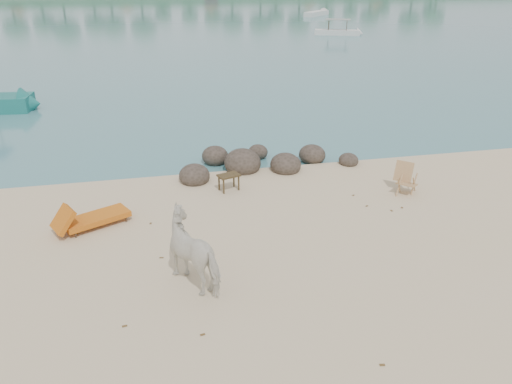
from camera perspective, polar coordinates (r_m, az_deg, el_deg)
water at (r=99.68m, az=-11.34°, el=20.29°), size 400.00×400.00×0.00m
boulders at (r=17.05m, az=-0.08°, el=3.33°), size 6.23×2.83×0.93m
cow at (r=10.76m, az=-6.75°, el=-6.72°), size 1.71×1.99×1.55m
side_table at (r=15.25m, az=-3.12°, el=0.98°), size 0.74×0.60×0.52m
lounge_chair at (r=13.80m, az=-17.82°, el=-2.58°), size 2.22×1.61×0.63m
deck_chair at (r=15.61m, az=16.90°, el=1.28°), size 0.87×0.87×0.92m
boat_mid at (r=53.85m, az=9.35°, el=18.66°), size 5.13×2.96×2.48m
boat_far at (r=75.59m, az=6.94°, el=19.68°), size 5.30×5.38×0.72m
dead_leaves at (r=12.24m, az=3.78°, el=-6.65°), size 8.67×6.81×0.00m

